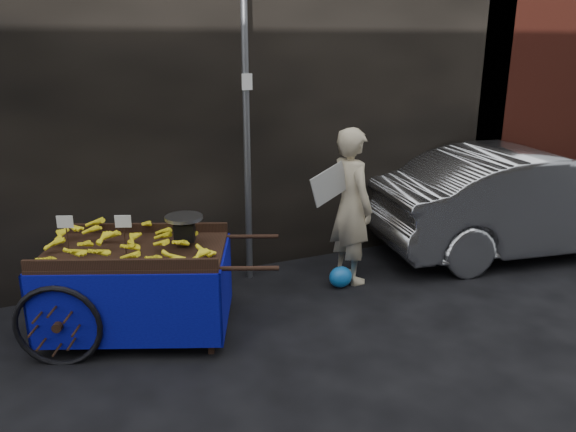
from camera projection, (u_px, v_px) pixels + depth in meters
name	position (u px, v px, depth m)	size (l,w,h in m)	color
ground	(265.00, 328.00, 5.82)	(80.00, 80.00, 0.00)	black
building_wall	(219.00, 67.00, 7.49)	(13.50, 2.00, 5.00)	black
street_pole	(246.00, 116.00, 6.46)	(0.12, 0.10, 4.00)	slate
banana_cart	(130.00, 258.00, 5.50)	(2.63, 1.90, 1.31)	black
vendor	(351.00, 206.00, 6.73)	(0.89, 0.73, 1.89)	#C4B492
plastic_bag	(341.00, 277.00, 6.73)	(0.29, 0.23, 0.26)	blue
parked_car	(531.00, 200.00, 7.77)	(1.54, 4.41, 1.45)	#B5B8BD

